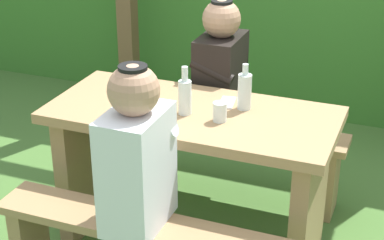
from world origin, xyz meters
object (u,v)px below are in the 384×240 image
at_px(person_white_shirt, 137,154).
at_px(cell_phone, 227,103).
at_px(bottle_right, 245,91).
at_px(drinking_glass, 220,112).
at_px(person_black_coat, 220,69).
at_px(bottle_left, 185,95).
at_px(picnic_table, 192,156).
at_px(bench_far, 226,144).

distance_m(person_white_shirt, cell_phone, 0.70).
distance_m(bottle_right, cell_phone, 0.13).
bearing_deg(drinking_glass, person_white_shirt, -112.28).
height_order(person_black_coat, drinking_glass, person_black_coat).
bearing_deg(bottle_left, person_black_coat, 92.41).
xyz_separation_m(person_white_shirt, person_black_coat, (-0.01, 1.08, 0.00)).
xyz_separation_m(bottle_left, cell_phone, (0.15, 0.19, -0.09)).
distance_m(person_black_coat, cell_phone, 0.44).
height_order(bottle_right, cell_phone, bottle_right).
relative_size(picnic_table, drinking_glass, 15.34).
bearing_deg(person_white_shirt, bottle_right, 68.37).
height_order(person_white_shirt, drinking_glass, person_white_shirt).
relative_size(person_white_shirt, bottle_right, 3.15).
height_order(person_black_coat, bottle_right, person_black_coat).
relative_size(bottle_left, bottle_right, 1.04).
bearing_deg(bottle_right, person_black_coat, 122.12).
relative_size(drinking_glass, bottle_left, 0.39).
relative_size(picnic_table, person_white_shirt, 1.95).
distance_m(picnic_table, bench_far, 0.58).
bearing_deg(drinking_glass, cell_phone, 98.76).
relative_size(picnic_table, bench_far, 1.00).
relative_size(bench_far, cell_phone, 10.00).
bearing_deg(person_black_coat, person_white_shirt, -89.45).
bearing_deg(person_black_coat, picnic_table, -85.52).
xyz_separation_m(drinking_glass, cell_phone, (-0.03, 0.21, -0.04)).
bearing_deg(drinking_glass, bottle_left, 174.40).
relative_size(bottle_right, cell_phone, 1.63).
relative_size(picnic_table, bottle_left, 5.92).
distance_m(person_white_shirt, bottle_left, 0.50).
relative_size(person_white_shirt, bottle_left, 3.04).
relative_size(bench_far, person_black_coat, 1.95).
bearing_deg(bottle_right, person_white_shirt, -111.63).
bearing_deg(picnic_table, bottle_right, 26.26).
bearing_deg(bottle_left, bottle_right, 33.00).
xyz_separation_m(bench_far, person_black_coat, (-0.04, -0.00, 0.46)).
bearing_deg(drinking_glass, picnic_table, 158.39).
xyz_separation_m(person_white_shirt, drinking_glass, (0.20, 0.48, 0.02)).
relative_size(person_white_shirt, person_black_coat, 1.00).
distance_m(drinking_glass, cell_phone, 0.21).
xyz_separation_m(person_black_coat, cell_phone, (0.17, -0.40, -0.02)).
relative_size(bench_far, bottle_left, 5.92).
bearing_deg(bottle_left, drinking_glass, -5.60).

